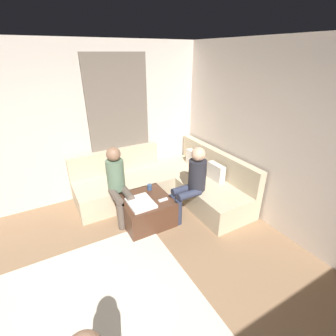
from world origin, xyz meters
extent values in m
cube|color=beige|center=(0.00, 2.94, 1.35)|extent=(6.00, 0.12, 2.70)
cube|color=beige|center=(-2.94, 0.00, 1.35)|extent=(0.12, 6.00, 2.70)
cube|color=#726659|center=(-2.84, 1.30, 1.25)|extent=(0.06, 1.10, 2.50)
cube|color=beige|center=(-0.20, 0.10, 0.01)|extent=(2.60, 2.20, 0.01)
cube|color=#C6B593|center=(-1.78, 2.41, 0.21)|extent=(2.10, 0.85, 0.42)
cube|color=#C6B593|center=(-1.78, 2.76, 0.65)|extent=(2.10, 0.14, 0.45)
cube|color=#C6B593|center=(-2.41, 1.13, 0.21)|extent=(0.85, 1.70, 0.42)
cube|color=#C6B593|center=(-2.76, 1.13, 0.65)|extent=(0.14, 1.70, 0.45)
cube|color=silver|center=(-2.28, 2.58, 0.54)|extent=(0.36, 0.12, 0.36)
cube|color=silver|center=(-1.58, 2.58, 0.54)|extent=(0.36, 0.12, 0.36)
cube|color=#4C2D1E|center=(-1.62, 1.21, 0.21)|extent=(0.76, 0.76, 0.42)
cube|color=white|center=(-1.52, 1.09, 0.44)|extent=(0.44, 0.36, 0.04)
cylinder|color=#334C72|center=(-1.84, 1.39, 0.47)|extent=(0.08, 0.08, 0.10)
cube|color=white|center=(-1.44, 1.43, 0.43)|extent=(0.05, 0.15, 0.02)
cylinder|color=#2D3347|center=(-1.30, 1.63, 0.21)|extent=(0.12, 0.12, 0.42)
cylinder|color=#2D3347|center=(-1.48, 1.63, 0.21)|extent=(0.12, 0.12, 0.42)
cylinder|color=#2D3347|center=(-1.30, 1.83, 0.48)|extent=(0.12, 0.40, 0.12)
cylinder|color=#2D3347|center=(-1.48, 1.83, 0.48)|extent=(0.12, 0.40, 0.12)
cylinder|color=#26262D|center=(-1.39, 2.03, 0.73)|extent=(0.28, 0.28, 0.50)
sphere|color=#D8AD8C|center=(-1.39, 2.03, 1.09)|extent=(0.22, 0.22, 0.22)
cylinder|color=brown|center=(-1.63, 0.99, 0.21)|extent=(0.12, 0.12, 0.42)
cylinder|color=brown|center=(-1.63, 0.81, 0.21)|extent=(0.12, 0.12, 0.42)
cylinder|color=brown|center=(-1.83, 0.99, 0.48)|extent=(0.40, 0.12, 0.12)
cylinder|color=brown|center=(-1.83, 0.81, 0.48)|extent=(0.40, 0.12, 0.12)
cylinder|color=#597259|center=(-2.03, 0.90, 0.73)|extent=(0.28, 0.28, 0.50)
sphere|color=#8C664C|center=(-2.03, 0.90, 1.09)|extent=(0.22, 0.22, 0.22)
camera|label=1|loc=(1.38, -0.06, 2.50)|focal=26.08mm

